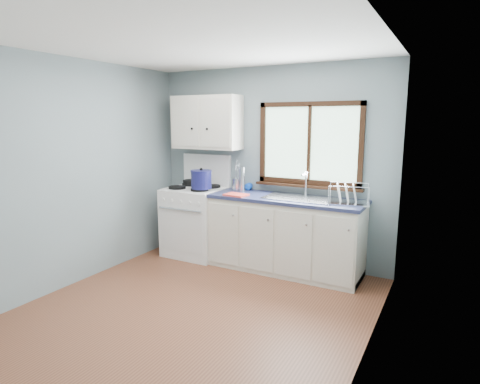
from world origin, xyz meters
The scene contains 18 objects.
floor centered at (0.00, 0.00, -0.01)m, with size 3.20×3.60×0.02m, color brown.
ceiling centered at (0.00, 0.00, 2.51)m, with size 3.20×3.60×0.02m, color white.
wall_back centered at (0.00, 1.81, 1.25)m, with size 3.20×0.02×2.50m, color gray.
wall_left centered at (-1.61, 0.00, 1.25)m, with size 0.02×3.60×2.50m, color gray.
wall_right centered at (1.61, 0.00, 1.25)m, with size 0.02×3.60×2.50m, color gray.
gas_range centered at (-0.95, 1.47, 0.49)m, with size 0.76×0.69×1.36m.
base_cabinets centered at (0.36, 1.49, 0.41)m, with size 1.85×0.60×0.88m.
countertop centered at (0.36, 1.49, 0.90)m, with size 1.89×0.64×0.04m, color #1C2241.
sink centered at (0.54, 1.49, 0.86)m, with size 0.84×0.46×0.44m.
window centered at (0.54, 1.77, 1.48)m, with size 1.36×0.10×1.03m.
upper_cabinets centered at (-0.85, 1.63, 1.80)m, with size 0.95×0.35×0.70m.
skillet centered at (-1.12, 1.63, 0.98)m, with size 0.36×0.26×0.05m.
stockpot centered at (-0.75, 1.33, 1.08)m, with size 0.30×0.30×0.27m.
utensil_crock centered at (-0.38, 1.62, 1.00)m, with size 0.16×0.16×0.41m.
thermos centered at (-0.29, 1.57, 1.08)m, with size 0.07×0.07×0.32m, color silver.
soap_bottle centered at (-0.26, 1.68, 1.04)m, with size 0.09×0.09×0.24m, color #0D44BA.
dish_towel centered at (-0.22, 1.29, 0.93)m, with size 0.27×0.20×0.02m, color #F04434.
dish_rack centered at (1.10, 1.48, 0.98)m, with size 0.50×0.42×0.23m.
Camera 1 is at (2.12, -2.92, 1.83)m, focal length 30.00 mm.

